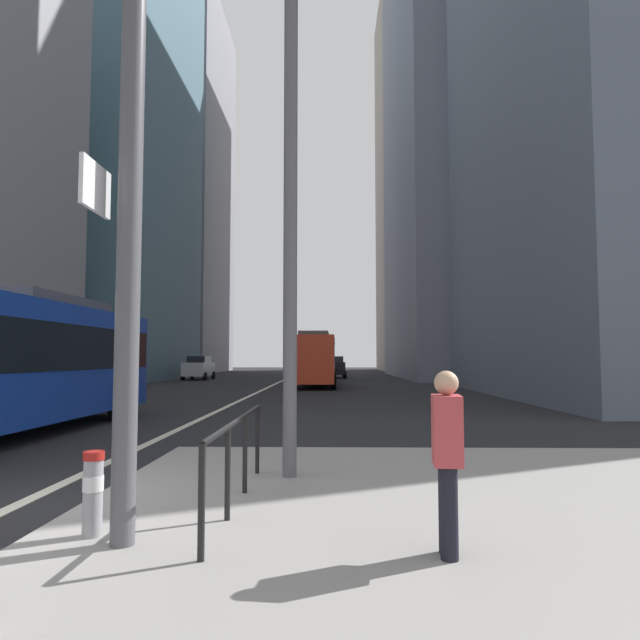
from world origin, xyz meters
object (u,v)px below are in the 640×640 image
city_bus_blue_oncoming (2,357)px  city_bus_red_receding (315,357)px  car_oncoming_mid (199,368)px  bollard_right (93,488)px  street_lamp_post (291,121)px  pedestrian_waiting (447,454)px  car_receding_near (334,367)px

city_bus_blue_oncoming → city_bus_red_receding: 24.70m
car_oncoming_mid → bollard_right: size_ratio=5.39×
city_bus_red_receding → car_oncoming_mid: size_ratio=2.60×
city_bus_red_receding → bollard_right: size_ratio=14.02×
city_bus_red_receding → car_oncoming_mid: 14.59m
street_lamp_post → pedestrian_waiting: street_lamp_post is taller
city_bus_blue_oncoming → car_receding_near: city_bus_blue_oncoming is taller
city_bus_blue_oncoming → pedestrian_waiting: (8.43, -7.76, -0.83)m
city_bus_blue_oncoming → car_oncoming_mid: city_bus_blue_oncoming is taller
car_receding_near → pedestrian_waiting: car_receding_near is taller
car_receding_near → pedestrian_waiting: bearing=-89.1°
car_oncoming_mid → bollard_right: car_oncoming_mid is taller
car_receding_near → pedestrian_waiting: size_ratio=2.72×
city_bus_red_receding → pedestrian_waiting: city_bus_red_receding is taller
car_oncoming_mid → pedestrian_waiting: size_ratio=2.72×
city_bus_blue_oncoming → car_receding_near: size_ratio=2.82×
car_oncoming_mid → bollard_right: 42.63m
city_bus_blue_oncoming → car_receding_near: (7.72, 38.81, -0.85)m
city_bus_red_receding → car_receding_near: 15.03m
city_bus_blue_oncoming → pedestrian_waiting: city_bus_blue_oncoming is taller
city_bus_red_receding → car_oncoming_mid: (-10.02, 10.56, -0.85)m
city_bus_red_receding → pedestrian_waiting: 31.70m
pedestrian_waiting → street_lamp_post: bearing=116.5°
car_oncoming_mid → pedestrian_waiting: bearing=-74.1°
car_receding_near → street_lamp_post: size_ratio=0.53×
car_receding_near → car_oncoming_mid: bearing=-158.9°
car_receding_near → street_lamp_post: bearing=-91.2°
street_lamp_post → bollard_right: 5.66m
car_oncoming_mid → street_lamp_post: (10.47, -39.01, 4.29)m
bollard_right → pedestrian_waiting: pedestrian_waiting is taller
city_bus_red_receding → car_receding_near: (1.32, 14.95, -0.85)m
city_bus_red_receding → bollard_right: bearing=-92.2°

